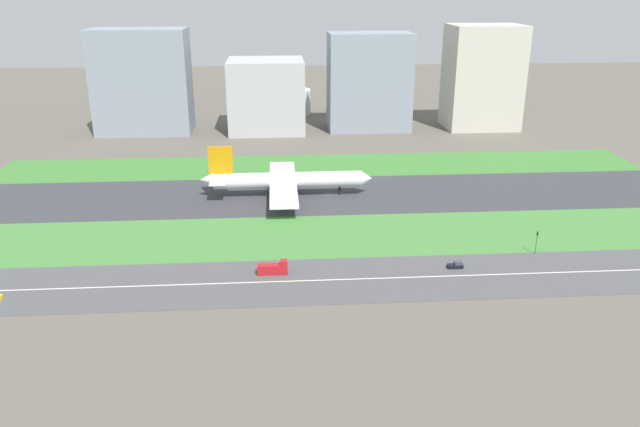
{
  "coord_description": "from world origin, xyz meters",
  "views": [
    {
      "loc": [
        -20.05,
        -226.02,
        76.43
      ],
      "look_at": [
        -6.29,
        -36.5,
        6.0
      ],
      "focal_mm": 35.01,
      "sensor_mm": 36.0,
      "label": 1
    }
  ],
  "objects_px": {
    "car_1": "(456,265)",
    "hangar_building": "(266,96)",
    "traffic_light": "(537,241)",
    "fuel_tank_centre": "(347,103)",
    "airliner": "(284,180)",
    "cargo_warehouse": "(482,77)",
    "terminal_building": "(142,82)",
    "office_tower": "(369,82)",
    "truck_1": "(273,269)",
    "fuel_tank_west": "(291,102)"
  },
  "relations": [
    {
      "from": "hangar_building",
      "to": "fuel_tank_west",
      "type": "height_order",
      "value": "hangar_building"
    },
    {
      "from": "truck_1",
      "to": "hangar_building",
      "type": "xyz_separation_m",
      "value": [
        -2.95,
        182.0,
        17.42
      ]
    },
    {
      "from": "hangar_building",
      "to": "cargo_warehouse",
      "type": "xyz_separation_m",
      "value": [
        118.76,
        0.0,
        8.67
      ]
    },
    {
      "from": "traffic_light",
      "to": "fuel_tank_centre",
      "type": "relative_size",
      "value": 0.37
    },
    {
      "from": "car_1",
      "to": "airliner",
      "type": "bearing_deg",
      "value": 125.03
    },
    {
      "from": "traffic_light",
      "to": "terminal_building",
      "type": "bearing_deg",
      "value": 130.14
    },
    {
      "from": "hangar_building",
      "to": "terminal_building",
      "type": "bearing_deg",
      "value": 180.0
    },
    {
      "from": "cargo_warehouse",
      "to": "fuel_tank_centre",
      "type": "relative_size",
      "value": 2.88
    },
    {
      "from": "cargo_warehouse",
      "to": "truck_1",
      "type": "bearing_deg",
      "value": -122.47
    },
    {
      "from": "traffic_light",
      "to": "fuel_tank_centre",
      "type": "xyz_separation_m",
      "value": [
        -31.92,
        219.01,
        1.88
      ]
    },
    {
      "from": "truck_1",
      "to": "terminal_building",
      "type": "distance_m",
      "value": 196.1
    },
    {
      "from": "hangar_building",
      "to": "fuel_tank_centre",
      "type": "bearing_deg",
      "value": 42.35
    },
    {
      "from": "fuel_tank_centre",
      "to": "car_1",
      "type": "bearing_deg",
      "value": -88.63
    },
    {
      "from": "traffic_light",
      "to": "hangar_building",
      "type": "height_order",
      "value": "hangar_building"
    },
    {
      "from": "airliner",
      "to": "truck_1",
      "type": "bearing_deg",
      "value": -93.52
    },
    {
      "from": "car_1",
      "to": "hangar_building",
      "type": "height_order",
      "value": "hangar_building"
    },
    {
      "from": "hangar_building",
      "to": "fuel_tank_centre",
      "type": "xyz_separation_m",
      "value": [
        49.36,
        45.0,
        -12.93
      ]
    },
    {
      "from": "airliner",
      "to": "traffic_light",
      "type": "height_order",
      "value": "airliner"
    },
    {
      "from": "car_1",
      "to": "cargo_warehouse",
      "type": "xyz_separation_m",
      "value": [
        63.96,
        182.0,
        26.84
      ]
    },
    {
      "from": "car_1",
      "to": "fuel_tank_west",
      "type": "xyz_separation_m",
      "value": [
        -40.03,
        227.0,
        6.57
      ]
    },
    {
      "from": "truck_1",
      "to": "fuel_tank_centre",
      "type": "height_order",
      "value": "fuel_tank_centre"
    },
    {
      "from": "truck_1",
      "to": "fuel_tank_west",
      "type": "distance_m",
      "value": 227.38
    },
    {
      "from": "terminal_building",
      "to": "cargo_warehouse",
      "type": "height_order",
      "value": "cargo_warehouse"
    },
    {
      "from": "car_1",
      "to": "office_tower",
      "type": "height_order",
      "value": "office_tower"
    },
    {
      "from": "terminal_building",
      "to": "car_1",
      "type": "bearing_deg",
      "value": -56.55
    },
    {
      "from": "terminal_building",
      "to": "fuel_tank_centre",
      "type": "xyz_separation_m",
      "value": [
        114.82,
        45.0,
        -21.03
      ]
    },
    {
      "from": "office_tower",
      "to": "fuel_tank_west",
      "type": "xyz_separation_m",
      "value": [
        -41.22,
        45.0,
        -18.38
      ]
    },
    {
      "from": "airliner",
      "to": "fuel_tank_west",
      "type": "height_order",
      "value": "airliner"
    },
    {
      "from": "airliner",
      "to": "cargo_warehouse",
      "type": "xyz_separation_m",
      "value": [
        111.62,
        114.0,
        21.53
      ]
    },
    {
      "from": "fuel_tank_centre",
      "to": "truck_1",
      "type": "bearing_deg",
      "value": -101.55
    },
    {
      "from": "car_1",
      "to": "terminal_building",
      "type": "distance_m",
      "value": 219.72
    },
    {
      "from": "fuel_tank_west",
      "to": "terminal_building",
      "type": "bearing_deg",
      "value": -150.71
    },
    {
      "from": "cargo_warehouse",
      "to": "hangar_building",
      "type": "bearing_deg",
      "value": 180.0
    },
    {
      "from": "traffic_light",
      "to": "cargo_warehouse",
      "type": "xyz_separation_m",
      "value": [
        37.47,
        174.01,
        23.47
      ]
    },
    {
      "from": "office_tower",
      "to": "cargo_warehouse",
      "type": "relative_size",
      "value": 0.93
    },
    {
      "from": "office_tower",
      "to": "fuel_tank_centre",
      "type": "xyz_separation_m",
      "value": [
        -6.62,
        45.0,
        -19.7
      ]
    },
    {
      "from": "car_1",
      "to": "fuel_tank_west",
      "type": "distance_m",
      "value": 230.6
    },
    {
      "from": "cargo_warehouse",
      "to": "airliner",
      "type": "bearing_deg",
      "value": -134.4
    },
    {
      "from": "office_tower",
      "to": "traffic_light",
      "type": "bearing_deg",
      "value": -81.73
    },
    {
      "from": "terminal_building",
      "to": "cargo_warehouse",
      "type": "relative_size",
      "value": 0.98
    },
    {
      "from": "terminal_building",
      "to": "hangar_building",
      "type": "relative_size",
      "value": 1.35
    },
    {
      "from": "office_tower",
      "to": "fuel_tank_west",
      "type": "distance_m",
      "value": 63.73
    },
    {
      "from": "truck_1",
      "to": "car_1",
      "type": "relative_size",
      "value": 1.91
    },
    {
      "from": "cargo_warehouse",
      "to": "terminal_building",
      "type": "bearing_deg",
      "value": 180.0
    },
    {
      "from": "airliner",
      "to": "truck_1",
      "type": "relative_size",
      "value": 7.74
    },
    {
      "from": "cargo_warehouse",
      "to": "fuel_tank_west",
      "type": "distance_m",
      "value": 115.11
    },
    {
      "from": "airliner",
      "to": "traffic_light",
      "type": "relative_size",
      "value": 9.03
    },
    {
      "from": "car_1",
      "to": "hangar_building",
      "type": "bearing_deg",
      "value": 106.76
    },
    {
      "from": "traffic_light",
      "to": "hangar_building",
      "type": "distance_m",
      "value": 192.63
    },
    {
      "from": "cargo_warehouse",
      "to": "traffic_light",
      "type": "bearing_deg",
      "value": -102.15
    }
  ]
}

